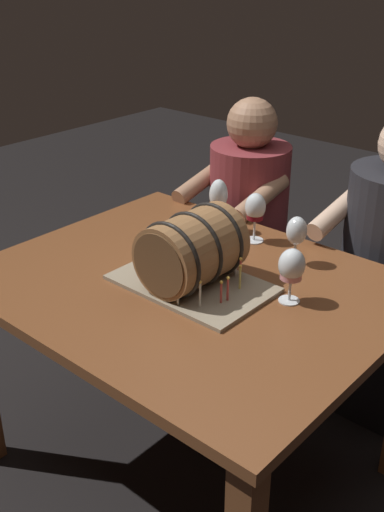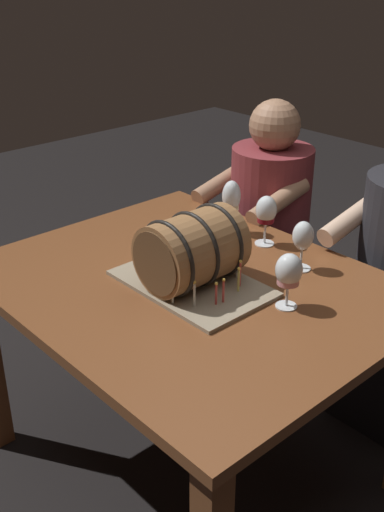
{
  "view_description": "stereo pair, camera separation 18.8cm",
  "coord_description": "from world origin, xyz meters",
  "px_view_note": "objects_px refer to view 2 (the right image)",
  "views": [
    {
      "loc": [
        1.14,
        -1.28,
        1.69
      ],
      "look_at": [
        0.02,
        -0.01,
        0.85
      ],
      "focal_mm": 44.09,
      "sensor_mm": 36.0,
      "label": 1
    },
    {
      "loc": [
        1.28,
        -1.15,
        1.69
      ],
      "look_at": [
        0.02,
        -0.01,
        0.85
      ],
      "focal_mm": 44.09,
      "sensor_mm": 36.0,
      "label": 2
    }
  ],
  "objects_px": {
    "wine_glass_empty": "(303,237)",
    "wine_glass_rose": "(289,272)",
    "dining_table": "(190,311)",
    "person_seated_left": "(267,243)",
    "barrel_cake": "(192,253)",
    "wine_glass_red": "(266,212)",
    "wine_glass_white": "(231,199)"
  },
  "relations": [
    {
      "from": "person_seated_left",
      "to": "dining_table",
      "type": "bearing_deg",
      "value": -66.4
    },
    {
      "from": "barrel_cake",
      "to": "wine_glass_empty",
      "type": "xyz_separation_m",
      "value": [
        0.15,
        0.33,
        0.0
      ]
    },
    {
      "from": "wine_glass_rose",
      "to": "wine_glass_red",
      "type": "bearing_deg",
      "value": 140.28
    },
    {
      "from": "wine_glass_empty",
      "to": "dining_table",
      "type": "bearing_deg",
      "value": -118.79
    },
    {
      "from": "wine_glass_empty",
      "to": "person_seated_left",
      "type": "relative_size",
      "value": 0.14
    },
    {
      "from": "wine_glass_rose",
      "to": "person_seated_left",
      "type": "distance_m",
      "value": 0.96
    },
    {
      "from": "wine_glass_red",
      "to": "person_seated_left",
      "type": "distance_m",
      "value": 0.58
    },
    {
      "from": "wine_glass_white",
      "to": "wine_glass_empty",
      "type": "relative_size",
      "value": 1.19
    },
    {
      "from": "wine_glass_rose",
      "to": "wine_glass_empty",
      "type": "distance_m",
      "value": 0.25
    },
    {
      "from": "barrel_cake",
      "to": "wine_glass_red",
      "type": "height_order",
      "value": "barrel_cake"
    },
    {
      "from": "barrel_cake",
      "to": "person_seated_left",
      "type": "bearing_deg",
      "value": 114.72
    },
    {
      "from": "wine_glass_empty",
      "to": "barrel_cake",
      "type": "bearing_deg",
      "value": -114.84
    },
    {
      "from": "wine_glass_empty",
      "to": "wine_glass_rose",
      "type": "bearing_deg",
      "value": -60.32
    },
    {
      "from": "person_seated_left",
      "to": "wine_glass_red",
      "type": "bearing_deg",
      "value": -51.08
    },
    {
      "from": "barrel_cake",
      "to": "wine_glass_empty",
      "type": "height_order",
      "value": "barrel_cake"
    },
    {
      "from": "barrel_cake",
      "to": "wine_glass_red",
      "type": "relative_size",
      "value": 2.65
    },
    {
      "from": "dining_table",
      "to": "wine_glass_empty",
      "type": "bearing_deg",
      "value": 61.21
    },
    {
      "from": "wine_glass_rose",
      "to": "person_seated_left",
      "type": "xyz_separation_m",
      "value": [
        -0.63,
        0.64,
        -0.33
      ]
    },
    {
      "from": "wine_glass_white",
      "to": "wine_glass_rose",
      "type": "height_order",
      "value": "wine_glass_white"
    },
    {
      "from": "dining_table",
      "to": "barrel_cake",
      "type": "relative_size",
      "value": 2.66
    },
    {
      "from": "wine_glass_white",
      "to": "wine_glass_empty",
      "type": "xyz_separation_m",
      "value": [
        0.36,
        -0.04,
        -0.02
      ]
    },
    {
      "from": "barrel_cake",
      "to": "wine_glass_red",
      "type": "xyz_separation_m",
      "value": [
        -0.05,
        0.39,
        0.01
      ]
    },
    {
      "from": "wine_glass_rose",
      "to": "barrel_cake",
      "type": "bearing_deg",
      "value": -157.42
    },
    {
      "from": "dining_table",
      "to": "person_seated_left",
      "type": "distance_m",
      "value": 0.82
    },
    {
      "from": "barrel_cake",
      "to": "person_seated_left",
      "type": "relative_size",
      "value": 0.41
    },
    {
      "from": "dining_table",
      "to": "person_seated_left",
      "type": "bearing_deg",
      "value": 113.6
    },
    {
      "from": "barrel_cake",
      "to": "wine_glass_empty",
      "type": "bearing_deg",
      "value": 65.16
    },
    {
      "from": "barrel_cake",
      "to": "wine_glass_white",
      "type": "bearing_deg",
      "value": 118.46
    },
    {
      "from": "wine_glass_rose",
      "to": "wine_glass_empty",
      "type": "bearing_deg",
      "value": 119.68
    },
    {
      "from": "wine_glass_rose",
      "to": "wine_glass_empty",
      "type": "height_order",
      "value": "wine_glass_rose"
    },
    {
      "from": "barrel_cake",
      "to": "person_seated_left",
      "type": "xyz_separation_m",
      "value": [
        -0.35,
        0.76,
        -0.33
      ]
    },
    {
      "from": "barrel_cake",
      "to": "wine_glass_rose",
      "type": "xyz_separation_m",
      "value": [
        0.28,
        0.12,
        0.0
      ]
    }
  ]
}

